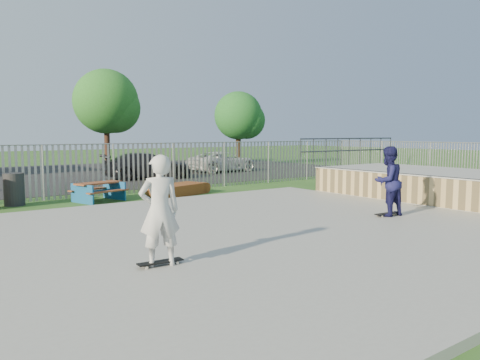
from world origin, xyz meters
TOP-DOWN VIEW (x-y plane):
  - ground at (0.00, 0.00)m, footprint 120.00×120.00m
  - concrete_slab at (0.00, 0.00)m, footprint 15.00×12.00m
  - quarter_pipe at (9.50, 1.04)m, footprint 5.50×7.05m
  - fence at (1.00, 4.59)m, footprint 26.04×16.02m
  - picnic_table at (-0.08, 7.69)m, footprint 1.92×1.73m
  - funbox at (3.04, 7.51)m, footprint 2.38×1.69m
  - trash_bin_grey at (-2.69, 8.37)m, footprint 0.65×0.65m
  - parking_lot at (0.00, 19.00)m, footprint 40.00×18.00m
  - car_dark at (4.82, 14.14)m, footprint 4.95×2.75m
  - car_white at (10.48, 15.49)m, footprint 4.70×2.53m
  - tree_mid at (5.80, 22.64)m, footprint 4.35×4.35m
  - tree_right at (14.79, 19.77)m, footprint 3.55×3.55m
  - skateboard_a at (5.00, -0.68)m, footprint 0.81×0.25m
  - skateboard_b at (-2.20, -1.41)m, footprint 0.81×0.25m
  - skater_navy at (5.00, -0.68)m, footprint 0.97×0.77m
  - skater_white at (-2.20, -1.41)m, footprint 0.78×0.61m

SIDE VIEW (x-z plane):
  - ground at x=0.00m, z-range 0.00..0.00m
  - parking_lot at x=0.00m, z-range 0.00..0.02m
  - concrete_slab at x=0.00m, z-range 0.00..0.15m
  - skateboard_a at x=5.00m, z-range 0.15..0.23m
  - skateboard_b at x=-2.20m, z-range 0.15..0.23m
  - funbox at x=3.04m, z-range 0.00..0.43m
  - picnic_table at x=-0.08m, z-range 0.01..0.69m
  - trash_bin_grey at x=-2.69m, z-range 0.00..1.09m
  - quarter_pipe at x=9.50m, z-range -0.54..1.65m
  - car_white at x=10.48m, z-range 0.02..1.27m
  - car_dark at x=4.82m, z-range 0.02..1.38m
  - fence at x=1.00m, z-range 0.00..2.00m
  - skater_navy at x=5.00m, z-range 0.15..2.05m
  - skater_white at x=-2.20m, z-range 0.15..2.05m
  - tree_right at x=14.79m, z-range 0.94..6.43m
  - tree_mid at x=5.80m, z-range 1.16..7.88m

